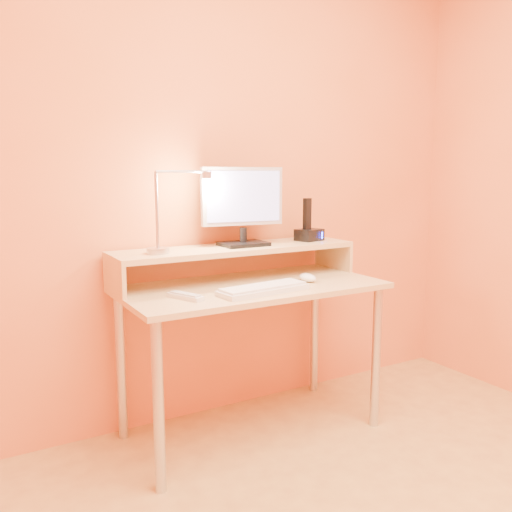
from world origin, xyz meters
TOP-DOWN VIEW (x-y plane):
  - wall_back at (0.00, 1.50)m, footprint 3.00×0.04m
  - desk_leg_fl at (-0.55, 0.93)m, footprint 0.04×0.04m
  - desk_leg_fr at (0.55, 0.93)m, footprint 0.04×0.04m
  - desk_leg_bl at (-0.55, 1.43)m, footprint 0.04×0.04m
  - desk_leg_br at (0.55, 1.43)m, footprint 0.04×0.04m
  - desk_lower at (0.00, 1.18)m, footprint 1.20×0.60m
  - shelf_riser_left at (-0.59, 1.33)m, footprint 0.02×0.30m
  - shelf_riser_right at (0.59, 1.33)m, footprint 0.02×0.30m
  - desk_shelf at (0.00, 1.33)m, footprint 1.20×0.30m
  - monitor_foot at (0.04, 1.33)m, footprint 0.22×0.16m
  - monitor_neck at (0.04, 1.33)m, footprint 0.04×0.04m
  - monitor_panel at (0.04, 1.34)m, footprint 0.41×0.09m
  - monitor_back at (0.04, 1.36)m, footprint 0.36×0.06m
  - monitor_screen at (0.04, 1.32)m, footprint 0.37×0.05m
  - lamp_base at (-0.40, 1.30)m, footprint 0.10×0.10m
  - lamp_post at (-0.40, 1.30)m, footprint 0.01×0.01m
  - lamp_arm at (-0.28, 1.30)m, footprint 0.24×0.01m
  - lamp_head at (-0.16, 1.30)m, footprint 0.04×0.04m
  - lamp_bulb at (-0.16, 1.30)m, footprint 0.03×0.03m
  - phone_dock at (0.43, 1.33)m, footprint 0.15×0.13m
  - phone_handset at (0.42, 1.33)m, footprint 0.04×0.03m
  - phone_led at (0.48, 1.28)m, footprint 0.01×0.00m
  - keyboard at (-0.04, 1.01)m, footprint 0.42×0.18m
  - mouse at (0.27, 1.11)m, footprint 0.07×0.11m
  - remote_control at (-0.37, 1.07)m, footprint 0.11×0.18m

SIDE VIEW (x-z plane):
  - desk_leg_fl at x=-0.55m, z-range 0.00..0.69m
  - desk_leg_fr at x=0.55m, z-range 0.00..0.69m
  - desk_leg_bl at x=-0.55m, z-range 0.00..0.69m
  - desk_leg_br at x=0.55m, z-range 0.00..0.69m
  - desk_lower at x=0.00m, z-range 0.70..0.72m
  - remote_control at x=-0.37m, z-range 0.72..0.74m
  - keyboard at x=-0.04m, z-range 0.72..0.74m
  - mouse at x=0.27m, z-range 0.72..0.76m
  - shelf_riser_left at x=-0.59m, z-range 0.72..0.85m
  - shelf_riser_right at x=0.59m, z-range 0.72..0.85m
  - desk_shelf at x=0.00m, z-range 0.86..0.88m
  - monitor_foot at x=0.04m, z-range 0.88..0.90m
  - lamp_base at x=-0.40m, z-range 0.88..0.90m
  - phone_dock at x=0.43m, z-range 0.88..0.94m
  - phone_led at x=0.48m, z-range 0.89..0.93m
  - monitor_neck at x=0.04m, z-range 0.90..0.97m
  - phone_handset at x=0.42m, z-range 0.94..1.10m
  - lamp_post at x=-0.40m, z-range 0.91..1.24m
  - monitor_panel at x=0.04m, z-range 0.98..1.26m
  - monitor_back at x=0.04m, z-range 1.00..1.24m
  - monitor_screen at x=0.04m, z-range 1.00..1.24m
  - lamp_bulb at x=-0.16m, z-range 1.20..1.21m
  - lamp_head at x=-0.16m, z-range 1.21..1.24m
  - lamp_arm at x=-0.28m, z-range 1.23..1.24m
  - wall_back at x=0.00m, z-range 0.00..2.50m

